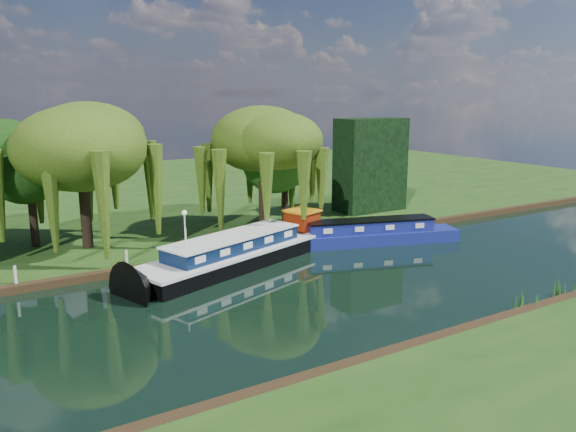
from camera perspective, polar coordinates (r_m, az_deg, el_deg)
ground at (r=28.89m, az=-3.65°, el=-9.02°), size 120.00×120.00×0.00m
far_bank at (r=60.10m, az=-18.88°, el=1.81°), size 120.00×52.00×0.45m
dutch_barge at (r=35.68m, az=-4.41°, el=-3.48°), size 15.69×8.26×3.25m
narrowboat at (r=40.54m, az=8.33°, el=-1.83°), size 13.15×5.97×1.91m
white_cruiser at (r=43.46m, az=10.73°, el=-1.88°), size 2.54×2.32×1.14m
willow_left at (r=38.76m, az=-20.33°, el=6.42°), size 7.55×7.55×9.05m
willow_right at (r=41.11m, az=-2.56°, el=6.75°), size 6.83×6.83×8.32m
tree_far_mid at (r=40.61m, az=-24.87°, el=4.54°), size 4.74×4.74×7.76m
tree_far_right at (r=44.10m, az=-0.34°, el=6.08°), size 4.66×4.66×7.63m
conifer_hedge at (r=49.57m, az=8.36°, el=5.18°), size 6.00×3.00×8.00m
lamppost at (r=37.61m, az=-10.46°, el=-0.29°), size 0.36×0.36×2.56m
mooring_posts at (r=35.72m, az=-10.66°, el=-3.41°), size 19.16×0.16×1.00m
reeds_near at (r=27.13m, az=17.39°, el=-9.79°), size 33.70×1.50×1.10m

